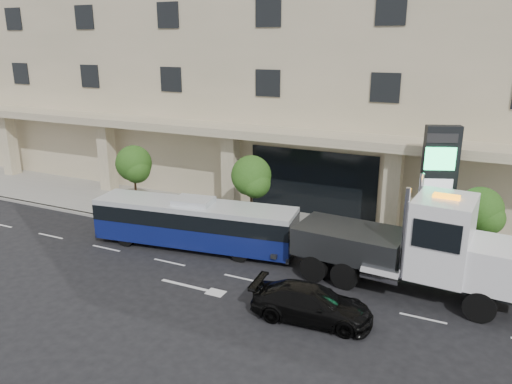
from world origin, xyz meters
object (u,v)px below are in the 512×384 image
signage_pylon (437,192)px  tow_truck (416,248)px  city_bus (194,223)px  black_sedan (312,304)px

signage_pylon → tow_truck: bearing=-115.0°
city_bus → signage_pylon: bearing=11.7°
city_bus → signage_pylon: size_ratio=1.67×
black_sedan → signage_pylon: bearing=-27.7°
tow_truck → signage_pylon: (0.26, 4.05, 1.41)m
black_sedan → signage_pylon: 9.22m
city_bus → signage_pylon: signage_pylon is taller
city_bus → black_sedan: (7.91, -4.09, -0.69)m
black_sedan → tow_truck: bearing=-42.8°
city_bus → black_sedan: city_bus is taller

